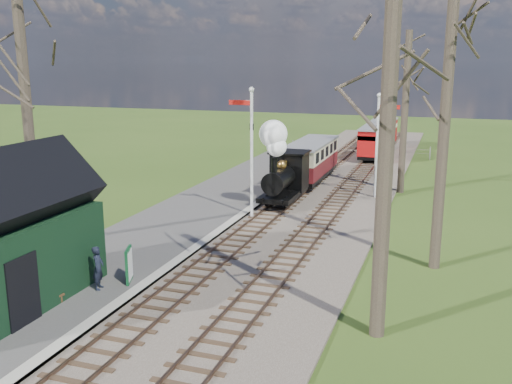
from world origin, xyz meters
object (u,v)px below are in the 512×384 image
locomotive (283,167)px  coach (311,159)px  sign_board (129,265)px  person (98,268)px  red_carriage_a (374,142)px  red_carriage_b (383,133)px  bench (36,295)px  semaphore_near (250,144)px  station_shed (2,238)px  semaphore_far (379,138)px

locomotive → coach: locomotive is taller
coach → sign_board: coach is taller
person → red_carriage_a: bearing=-24.8°
red_carriage_b → bench: (-5.86, -35.73, -0.81)m
semaphore_near → locomotive: semaphore_near is taller
station_shed → coach: bearing=78.4°
red_carriage_b → person: red_carriage_b is taller
locomotive → semaphore_far: bearing=35.7°
red_carriage_a → sign_board: (-4.34, -27.52, -0.63)m
locomotive → red_carriage_b: locomotive is taller
person → semaphore_near: bearing=-23.8°
station_shed → red_carriage_a: bearing=77.2°
coach → semaphore_far: bearing=-33.6°
bench → red_carriage_b: bearing=80.7°
semaphore_near → semaphore_far: semaphore_near is taller
semaphore_near → station_shed: bearing=-106.4°
coach → red_carriage_b: coach is taller
semaphore_near → coach: semaphore_near is taller
red_carriage_a → station_shed: bearing=-102.8°
station_shed → red_carriage_a: 31.04m
semaphore_near → bench: semaphore_near is taller
sign_board → coach: bearing=84.5°
semaphore_near → bench: 12.61m
station_shed → coach: 21.36m
locomotive → person: size_ratio=3.08×
locomotive → sign_board: size_ratio=3.75×
sign_board → red_carriage_a: bearing=81.0°
person → bench: bearing=138.8°
locomotive → sign_board: 12.31m
semaphore_far → coach: (-4.37, 2.91, -1.86)m
red_carriage_b → bench: bearing=-99.3°
red_carriage_a → semaphore_near: bearing=-100.5°
coach → red_carriage_a: bearing=74.4°
semaphore_far → bench: size_ratio=3.64×
semaphore_near → semaphore_far: (5.14, 6.00, -0.27)m
semaphore_far → semaphore_near: bearing=-130.6°
station_shed → sign_board: station_shed is taller
semaphore_near → red_carriage_b: bearing=81.9°
semaphore_far → locomotive: 5.56m
coach → bench: (-3.26, -20.89, -0.89)m
red_carriage_a → person: (-4.95, -28.37, -0.50)m
red_carriage_b → sign_board: bearing=-97.5°
semaphore_near → coach: size_ratio=0.88×
red_carriage_b → coach: bearing=-99.9°
semaphore_near → semaphore_far: size_ratio=1.09×
semaphore_near → semaphore_far: 7.91m
semaphore_near → red_carriage_a: 18.69m
station_shed → person: size_ratio=4.40×
red_carriage_a → sign_board: 27.87m
semaphore_far → locomotive: (-4.39, -3.15, -1.31)m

